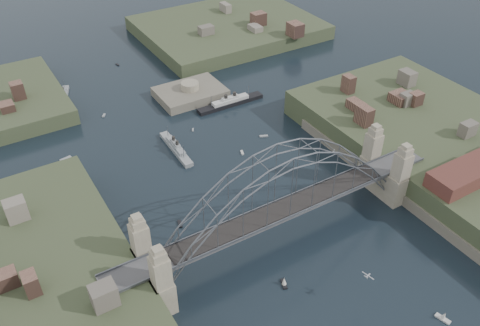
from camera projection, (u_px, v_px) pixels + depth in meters
name	position (u px, v px, depth m)	size (l,w,h in m)	color
ground	(280.00, 236.00, 118.63)	(500.00, 500.00, 0.00)	black
bridge	(282.00, 197.00, 111.23)	(84.00, 13.80, 24.60)	#4D4D4F
shore_east	(449.00, 155.00, 141.25)	(50.50, 90.00, 12.00)	#364127
headland_ne	(228.00, 32.00, 214.14)	(70.00, 55.00, 9.50)	#364127
fort_island	(191.00, 98.00, 171.67)	(22.00, 16.00, 9.40)	#615B4C
wharf_shed	(466.00, 174.00, 121.33)	(20.00, 8.00, 4.00)	#592D26
naval_cruiser_near	(176.00, 148.00, 145.82)	(3.02, 18.58, 5.55)	#909598
naval_cruiser_far	(64.00, 96.00, 170.14)	(7.10, 14.52, 4.98)	#909598
ocean_liner	(230.00, 103.00, 166.64)	(23.41, 3.38, 5.74)	black
aeroplane	(368.00, 276.00, 99.56)	(1.53, 2.75, 0.40)	#B4B6BC
small_boat_a	(180.00, 224.00, 121.79)	(1.45, 2.65, 0.45)	beige
small_boat_b	(242.00, 153.00, 145.27)	(1.34, 2.16, 0.45)	beige
small_boat_c	(284.00, 282.00, 106.78)	(1.80, 2.88, 2.38)	beige
small_boat_d	(264.00, 136.00, 152.09)	(2.62, 1.73, 0.45)	beige
small_boat_e	(66.00, 159.00, 142.89)	(3.37, 1.64, 0.45)	beige
small_boat_f	(193.00, 130.00, 154.81)	(1.20, 1.59, 0.45)	beige
small_boat_g	(443.00, 317.00, 99.84)	(1.74, 3.24, 2.38)	beige
small_boat_h	(104.00, 116.00, 161.53)	(1.65, 1.97, 0.45)	beige
small_boat_i	(335.00, 150.00, 144.95)	(2.18, 1.90, 2.38)	beige
small_boat_k	(117.00, 65.00, 190.77)	(0.89, 2.03, 0.45)	beige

